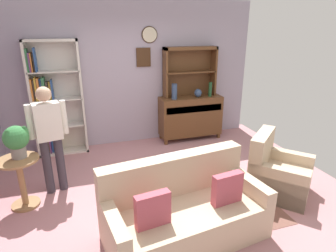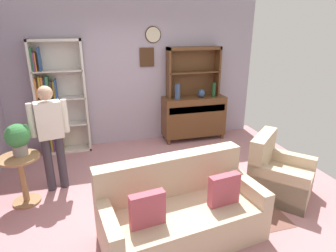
{
  "view_description": "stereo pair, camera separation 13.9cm",
  "coord_description": "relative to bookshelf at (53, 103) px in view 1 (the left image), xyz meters",
  "views": [
    {
      "loc": [
        -1.07,
        -3.46,
        2.32
      ],
      "look_at": [
        0.1,
        0.2,
        0.95
      ],
      "focal_mm": 30.29,
      "sensor_mm": 36.0,
      "label": 1
    },
    {
      "loc": [
        -0.94,
        -3.5,
        2.32
      ],
      "look_at": [
        0.1,
        0.2,
        0.95
      ],
      "focal_mm": 30.29,
      "sensor_mm": 36.0,
      "label": 2
    }
  ],
  "objects": [
    {
      "name": "ground_plane",
      "position": [
        1.54,
        -1.94,
        -1.0
      ],
      "size": [
        5.4,
        4.6,
        0.02
      ],
      "primitive_type": "cube",
      "color": "#B27A7F"
    },
    {
      "name": "wall_back",
      "position": [
        1.54,
        0.19,
        0.42
      ],
      "size": [
        5.0,
        0.09,
        2.8
      ],
      "color": "#A399AD",
      "rests_on": "ground_plane"
    },
    {
      "name": "area_rug",
      "position": [
        1.74,
        -2.24,
        -0.98
      ],
      "size": [
        2.29,
        1.79,
        0.01
      ],
      "primitive_type": "cube",
      "color": "brown",
      "rests_on": "ground_plane"
    },
    {
      "name": "bookshelf",
      "position": [
        0.0,
        0.0,
        0.0
      ],
      "size": [
        0.9,
        0.3,
        2.1
      ],
      "color": "silver",
      "rests_on": "ground_plane"
    },
    {
      "name": "sideboard",
      "position": [
        2.67,
        -0.08,
        -0.48
      ],
      "size": [
        1.3,
        0.45,
        0.92
      ],
      "color": "brown",
      "rests_on": "ground_plane"
    },
    {
      "name": "sideboard_hutch",
      "position": [
        2.67,
        0.03,
        0.57
      ],
      "size": [
        1.1,
        0.26,
        1.0
      ],
      "color": "brown",
      "rests_on": "sideboard"
    },
    {
      "name": "vase_tall",
      "position": [
        2.28,
        -0.16,
        0.09
      ],
      "size": [
        0.11,
        0.11,
        0.31
      ],
      "primitive_type": "cylinder",
      "color": "#33476B",
      "rests_on": "sideboard"
    },
    {
      "name": "vase_round",
      "position": [
        2.8,
        -0.15,
        0.02
      ],
      "size": [
        0.15,
        0.15,
        0.17
      ],
      "primitive_type": "ellipsoid",
      "color": "#33476B",
      "rests_on": "sideboard"
    },
    {
      "name": "bottle_wine",
      "position": [
        3.06,
        -0.17,
        0.08
      ],
      "size": [
        0.07,
        0.07,
        0.3
      ],
      "primitive_type": "cylinder",
      "color": "#194223",
      "rests_on": "sideboard"
    },
    {
      "name": "couch_floral",
      "position": [
        1.47,
        -2.88,
        -0.68
      ],
      "size": [
        1.9,
        1.08,
        0.9
      ],
      "color": "#C6AD8E",
      "rests_on": "ground_plane"
    },
    {
      "name": "armchair_floral",
      "position": [
        3.08,
        -2.44,
        -0.7
      ],
      "size": [
        1.08,
        1.08,
        0.88
      ],
      "color": "#C6AD8E",
      "rests_on": "ground_plane"
    },
    {
      "name": "plant_stand",
      "position": [
        -0.37,
        -1.68,
        -0.56
      ],
      "size": [
        0.52,
        0.52,
        0.7
      ],
      "color": "#997047",
      "rests_on": "ground_plane"
    },
    {
      "name": "potted_plant_large",
      "position": [
        -0.35,
        -1.63,
        -0.04
      ],
      "size": [
        0.31,
        0.31,
        0.43
      ],
      "color": "gray",
      "rests_on": "plant_stand"
    },
    {
      "name": "person_reading",
      "position": [
        0.02,
        -1.41,
        -0.08
      ],
      "size": [
        0.52,
        0.27,
        1.56
      ],
      "color": "#38333D",
      "rests_on": "ground_plane"
    },
    {
      "name": "coffee_table",
      "position": [
        1.38,
        -2.17,
        -0.63
      ],
      "size": [
        0.8,
        0.5,
        0.42
      ],
      "color": "brown",
      "rests_on": "ground_plane"
    },
    {
      "name": "book_stack",
      "position": [
        1.52,
        -2.26,
        -0.53
      ],
      "size": [
        0.2,
        0.15,
        0.07
      ],
      "color": "#B22D33",
      "rests_on": "coffee_table"
    }
  ]
}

